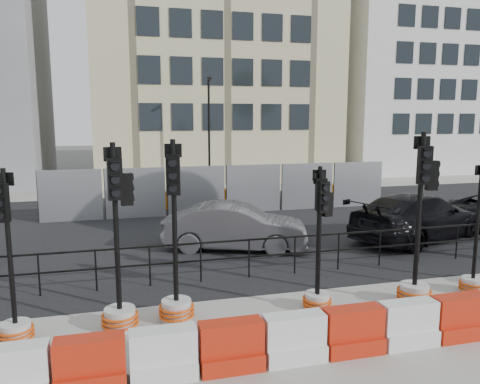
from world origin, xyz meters
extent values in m
plane|color=#51514C|center=(0.00, 0.00, 0.00)|extent=(120.00, 120.00, 0.00)
cube|color=gray|center=(0.00, -3.00, 0.01)|extent=(40.00, 6.00, 0.02)
cube|color=black|center=(0.00, 7.00, 0.01)|extent=(40.00, 14.00, 0.03)
cube|color=gray|center=(0.00, 16.00, 0.01)|extent=(40.00, 4.00, 0.02)
cube|color=#BBAE89|center=(2.00, 22.00, 9.00)|extent=(15.00, 10.00, 18.00)
cube|color=silver|center=(17.00, 22.00, 8.00)|extent=(12.00, 9.00, 16.00)
cylinder|color=black|center=(-6.00, 1.20, 0.50)|extent=(0.04, 0.04, 1.00)
cylinder|color=black|center=(-4.80, 1.20, 0.50)|extent=(0.04, 0.04, 1.00)
cylinder|color=black|center=(-3.60, 1.20, 0.50)|extent=(0.04, 0.04, 1.00)
cylinder|color=black|center=(-2.40, 1.20, 0.50)|extent=(0.04, 0.04, 1.00)
cylinder|color=black|center=(-1.20, 1.20, 0.50)|extent=(0.04, 0.04, 1.00)
cylinder|color=black|center=(0.00, 1.20, 0.50)|extent=(0.04, 0.04, 1.00)
cylinder|color=black|center=(1.20, 1.20, 0.50)|extent=(0.04, 0.04, 1.00)
cylinder|color=black|center=(2.40, 1.20, 0.50)|extent=(0.04, 0.04, 1.00)
cylinder|color=black|center=(3.60, 1.20, 0.50)|extent=(0.04, 0.04, 1.00)
cylinder|color=black|center=(4.80, 1.20, 0.50)|extent=(0.04, 0.04, 1.00)
cube|color=black|center=(0.00, 1.20, 0.98)|extent=(18.00, 0.04, 0.04)
cube|color=black|center=(0.00, 1.20, 0.55)|extent=(18.00, 0.04, 0.04)
cube|color=#93959B|center=(-6.00, 9.00, 1.00)|extent=(2.30, 0.05, 2.00)
cylinder|color=black|center=(-7.15, 9.00, 1.00)|extent=(0.05, 0.05, 2.00)
cube|color=#93959B|center=(-3.60, 9.00, 1.00)|extent=(2.30, 0.05, 2.00)
cylinder|color=black|center=(-4.75, 9.00, 1.00)|extent=(0.05, 0.05, 2.00)
cube|color=#93959B|center=(-1.20, 9.00, 1.00)|extent=(2.30, 0.05, 2.00)
cylinder|color=black|center=(-2.35, 9.00, 1.00)|extent=(0.05, 0.05, 2.00)
cube|color=#93959B|center=(1.20, 9.00, 1.00)|extent=(2.30, 0.05, 2.00)
cylinder|color=black|center=(0.05, 9.00, 1.00)|extent=(0.05, 0.05, 2.00)
cube|color=#93959B|center=(3.60, 9.00, 1.00)|extent=(2.30, 0.05, 2.00)
cylinder|color=black|center=(2.45, 9.00, 1.00)|extent=(0.05, 0.05, 2.00)
cube|color=#93959B|center=(6.00, 9.00, 1.00)|extent=(2.30, 0.05, 2.00)
cylinder|color=black|center=(4.85, 9.00, 1.00)|extent=(0.05, 0.05, 2.00)
cube|color=orange|center=(-4.00, 10.50, 0.40)|extent=(1.00, 0.40, 0.80)
cube|color=orange|center=(-2.00, 10.50, 0.40)|extent=(1.00, 0.40, 0.80)
cube|color=orange|center=(0.00, 10.50, 0.40)|extent=(1.00, 0.40, 0.80)
cube|color=orange|center=(2.00, 10.50, 0.40)|extent=(1.00, 0.40, 0.80)
cube|color=orange|center=(4.00, 10.50, 0.40)|extent=(1.00, 0.40, 0.80)
cube|color=orange|center=(6.00, 10.50, 0.40)|extent=(1.00, 0.40, 0.80)
cylinder|color=black|center=(0.50, 15.00, 3.00)|extent=(0.12, 0.12, 6.00)
cube|color=black|center=(0.50, 14.75, 5.90)|extent=(0.12, 0.50, 0.12)
cube|color=silver|center=(-5.78, -2.80, 0.55)|extent=(1.00, 0.35, 0.50)
cube|color=red|center=(-4.72, -2.80, 0.15)|extent=(1.00, 0.50, 0.30)
cube|color=red|center=(-4.72, -2.80, 0.55)|extent=(1.00, 0.35, 0.50)
cube|color=silver|center=(-3.67, -2.80, 0.15)|extent=(1.00, 0.50, 0.30)
cube|color=silver|center=(-3.67, -2.80, 0.55)|extent=(1.00, 0.35, 0.50)
cube|color=red|center=(-2.62, -2.80, 0.15)|extent=(1.00, 0.50, 0.30)
cube|color=red|center=(-2.62, -2.80, 0.55)|extent=(1.00, 0.35, 0.50)
cube|color=silver|center=(-1.58, -2.80, 0.15)|extent=(1.00, 0.50, 0.30)
cube|color=silver|center=(-1.58, -2.80, 0.55)|extent=(1.00, 0.35, 0.50)
cube|color=red|center=(-0.52, -2.80, 0.15)|extent=(1.00, 0.50, 0.30)
cube|color=red|center=(-0.52, -2.80, 0.55)|extent=(1.00, 0.35, 0.50)
cube|color=silver|center=(0.53, -2.80, 0.15)|extent=(1.00, 0.50, 0.30)
cube|color=silver|center=(0.53, -2.80, 0.55)|extent=(1.00, 0.35, 0.50)
cube|color=red|center=(1.58, -2.80, 0.15)|extent=(1.00, 0.50, 0.30)
cube|color=red|center=(1.58, -2.80, 0.55)|extent=(1.00, 0.35, 0.50)
cylinder|color=beige|center=(-6.08, -0.97, 0.19)|extent=(0.51, 0.51, 0.38)
torus|color=#C9430A|center=(-6.08, -0.97, 0.11)|extent=(0.61, 0.61, 0.05)
torus|color=#C9430A|center=(-6.08, -0.97, 0.19)|extent=(0.61, 0.61, 0.05)
torus|color=#C9430A|center=(-6.08, -0.97, 0.26)|extent=(0.61, 0.61, 0.05)
cylinder|color=black|center=(-6.08, -0.97, 1.69)|extent=(0.08, 0.08, 2.82)
cube|color=black|center=(-6.12, -1.08, 2.53)|extent=(0.26, 0.20, 0.66)
cylinder|color=black|center=(-6.14, -1.15, 2.33)|extent=(0.15, 0.09, 0.14)
cube|color=black|center=(-6.06, -0.92, 2.91)|extent=(0.27, 0.12, 0.23)
cylinder|color=beige|center=(-4.30, -0.91, 0.21)|extent=(0.57, 0.57, 0.42)
torus|color=#C9430A|center=(-4.30, -0.91, 0.13)|extent=(0.69, 0.69, 0.05)
torus|color=#C9430A|center=(-4.30, -0.91, 0.21)|extent=(0.69, 0.69, 0.05)
torus|color=#C9430A|center=(-4.30, -0.91, 0.30)|extent=(0.69, 0.69, 0.05)
cylinder|color=black|center=(-4.30, -0.91, 1.91)|extent=(0.10, 0.10, 3.18)
cube|color=black|center=(-4.28, -1.04, 2.86)|extent=(0.27, 0.18, 0.74)
cylinder|color=black|center=(-4.27, -1.12, 2.63)|extent=(0.16, 0.07, 0.16)
cylinder|color=black|center=(-4.27, -1.12, 2.86)|extent=(0.16, 0.07, 0.16)
cylinder|color=black|center=(-4.27, -1.12, 3.10)|extent=(0.16, 0.07, 0.16)
cube|color=black|center=(-4.31, -0.85, 3.29)|extent=(0.32, 0.07, 0.25)
cube|color=black|center=(-4.09, -0.88, 2.65)|extent=(0.23, 0.16, 0.58)
cylinder|color=beige|center=(-3.23, -0.79, 0.21)|extent=(0.58, 0.58, 0.43)
torus|color=#C9430A|center=(-3.23, -0.79, 0.13)|extent=(0.70, 0.70, 0.05)
torus|color=#C9430A|center=(-3.23, -0.79, 0.21)|extent=(0.70, 0.70, 0.05)
torus|color=#C9430A|center=(-3.23, -0.79, 0.30)|extent=(0.70, 0.70, 0.05)
cylinder|color=black|center=(-3.23, -0.79, 1.93)|extent=(0.10, 0.10, 3.22)
cube|color=black|center=(-3.25, -0.92, 2.89)|extent=(0.28, 0.19, 0.75)
cylinder|color=black|center=(-3.27, -1.00, 2.66)|extent=(0.17, 0.08, 0.16)
cylinder|color=black|center=(-3.27, -1.00, 2.89)|extent=(0.17, 0.08, 0.16)
cylinder|color=black|center=(-3.27, -1.00, 3.13)|extent=(0.17, 0.08, 0.16)
cube|color=black|center=(-3.22, -0.73, 3.32)|extent=(0.32, 0.08, 0.26)
cylinder|color=beige|center=(-0.37, -1.04, 0.18)|extent=(0.48, 0.48, 0.35)
torus|color=#C9430A|center=(-0.37, -1.04, 0.11)|extent=(0.58, 0.58, 0.04)
torus|color=#C9430A|center=(-0.37, -1.04, 0.18)|extent=(0.58, 0.58, 0.04)
torus|color=#C9430A|center=(-0.37, -1.04, 0.25)|extent=(0.58, 0.58, 0.04)
cylinder|color=black|center=(-0.37, -1.04, 1.59)|extent=(0.08, 0.08, 2.66)
cube|color=black|center=(-0.35, -1.14, 2.39)|extent=(0.23, 0.16, 0.62)
cylinder|color=black|center=(-0.34, -1.21, 2.20)|extent=(0.14, 0.07, 0.13)
cylinder|color=black|center=(-0.34, -1.21, 2.39)|extent=(0.14, 0.07, 0.13)
cylinder|color=black|center=(-0.34, -1.21, 2.58)|extent=(0.14, 0.07, 0.13)
cube|color=black|center=(-0.38, -0.99, 2.74)|extent=(0.27, 0.07, 0.21)
cube|color=black|center=(-0.20, -1.01, 2.21)|extent=(0.19, 0.14, 0.49)
cylinder|color=beige|center=(-0.37, -0.98, 0.18)|extent=(0.49, 0.49, 0.36)
torus|color=#C9430A|center=(-0.37, -0.98, 0.11)|extent=(0.59, 0.59, 0.05)
torus|color=#C9430A|center=(-0.37, -0.98, 0.18)|extent=(0.59, 0.59, 0.05)
torus|color=#C9430A|center=(-0.37, -0.98, 0.25)|extent=(0.59, 0.59, 0.05)
cylinder|color=black|center=(-0.37, -0.98, 1.62)|extent=(0.08, 0.08, 2.71)
cube|color=black|center=(-0.38, -1.09, 2.44)|extent=(0.23, 0.16, 0.63)
cylinder|color=black|center=(-0.39, -1.16, 2.24)|extent=(0.14, 0.07, 0.14)
cylinder|color=black|center=(-0.39, -1.16, 2.44)|extent=(0.14, 0.07, 0.14)
cylinder|color=black|center=(-0.39, -1.16, 2.64)|extent=(0.14, 0.07, 0.14)
cube|color=black|center=(-0.36, -0.93, 2.80)|extent=(0.27, 0.07, 0.22)
cylinder|color=beige|center=(1.75, -1.25, 0.22)|extent=(0.60, 0.60, 0.44)
torus|color=#C9430A|center=(1.75, -1.25, 0.13)|extent=(0.72, 0.72, 0.06)
torus|color=#C9430A|center=(1.75, -1.25, 0.22)|extent=(0.72, 0.72, 0.06)
torus|color=#C9430A|center=(1.75, -1.25, 0.31)|extent=(0.72, 0.72, 0.06)
cylinder|color=black|center=(1.75, -1.25, 1.99)|extent=(0.10, 0.10, 3.32)
cube|color=black|center=(1.72, -1.37, 2.98)|extent=(0.29, 0.21, 0.77)
cylinder|color=black|center=(1.70, -1.46, 2.74)|extent=(0.17, 0.09, 0.17)
cylinder|color=black|center=(1.70, -1.46, 2.98)|extent=(0.17, 0.09, 0.17)
cylinder|color=black|center=(1.70, -1.46, 3.23)|extent=(0.17, 0.09, 0.17)
cube|color=black|center=(1.76, -1.18, 3.43)|extent=(0.33, 0.11, 0.27)
cube|color=black|center=(1.96, -1.30, 2.76)|extent=(0.25, 0.19, 0.61)
cylinder|color=beige|center=(3.41, -1.03, 0.18)|extent=(0.49, 0.49, 0.36)
torus|color=#C9430A|center=(3.41, -1.03, 0.11)|extent=(0.59, 0.59, 0.05)
torus|color=#C9430A|center=(3.41, -1.03, 0.18)|extent=(0.59, 0.59, 0.05)
torus|color=#C9430A|center=(3.41, -1.03, 0.25)|extent=(0.59, 0.59, 0.05)
cylinder|color=black|center=(3.41, -1.03, 1.62)|extent=(0.08, 0.08, 2.71)
cube|color=black|center=(3.40, -0.98, 2.80)|extent=(0.27, 0.08, 0.22)
imported|color=#48474C|center=(-0.90, 3.76, 0.70)|extent=(4.18, 5.18, 1.40)
imported|color=black|center=(5.10, 3.38, 0.76)|extent=(5.67, 6.69, 1.53)
camera|label=1|loc=(-4.22, -9.45, 3.93)|focal=35.00mm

